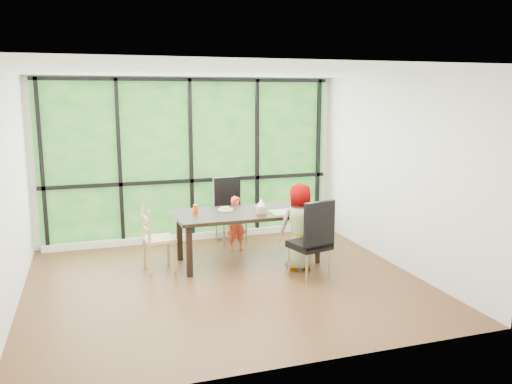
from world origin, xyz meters
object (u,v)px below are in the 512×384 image
Objects in this scene: dining_table at (247,237)px; white_mug at (307,203)px; child_toddler at (237,224)px; chair_end_beech at (159,239)px; chair_window_leather at (231,212)px; child_older at (301,227)px; orange_cup at (196,208)px; tissue_box at (261,210)px; plate_far at (225,210)px; chair_interior_leather at (309,239)px; plate_near at (291,212)px; green_cup at (309,208)px.

white_mug reaches higher than dining_table.
child_toddler is 1.15m from white_mug.
dining_table is 1.28m from chair_end_beech.
child_toddler is at bearing 152.61° from white_mug.
chair_window_leather is 1.61m from child_older.
child_toddler is 0.90m from orange_cup.
child_toddler is 1.28m from child_older.
white_mug is 0.85m from tissue_box.
chair_window_leather is at bearing -61.56° from child_older.
plate_far is 0.44m from orange_cup.
dining_table is 1.91× the size of chair_window_leather.
chair_end_beech is (-1.28, 0.00, 0.08)m from dining_table.
white_mug is at bearing 4.46° from dining_table.
child_toddler reaches higher than tissue_box.
chair_window_leather is 4.88× the size of plate_far.
chair_interior_leather is 9.79× the size of orange_cup.
plate_far is at bearing -32.37° from child_older.
plate_near is at bearing -21.16° from dining_table.
tissue_box is at bearing -77.33° from child_toddler.
white_mug is at bearing -26.42° from child_toddler.
plate_far is 1.25m from white_mug.
orange_cup is 1.20× the size of white_mug.
orange_cup is at bearing 162.42° from plate_near.
child_older is at bearing -39.07° from plate_far.
plate_far is at bearing -67.30° from chair_interior_leather.
green_cup is at bearing -104.59° from chair_end_beech.
plate_near is at bearing -25.35° from plate_far.
chair_window_leather is 0.40m from child_toddler.
orange_cup is at bearing 179.72° from plate_far.
tissue_box is at bearing -103.32° from chair_end_beech.
orange_cup reaches higher than tissue_box.
chair_interior_leather is at bearing -91.73° from plate_near.
tissue_box is at bearing -87.38° from chair_window_leather.
plate_far is at bearing 141.01° from tissue_box.
child_toddler is at bearing -72.38° from chair_end_beech.
chair_interior_leather is 0.91m from tissue_box.
dining_table is 1.11m from chair_interior_leather.
chair_window_leather is 1.10m from orange_cup.
child_toddler is 1.05m from plate_near.
chair_end_beech reaches higher than dining_table.
orange_cup is (-1.33, 0.73, 0.20)m from child_older.
tissue_box reaches higher than dining_table.
plate_near is at bearing -52.70° from child_toddler.
plate_near is at bearing -8.06° from tissue_box.
child_older is 13.24× the size of white_mug.
white_mug is at bearing -3.76° from orange_cup.
child_older is 10.11× the size of tissue_box.
white_mug is at bearing -94.69° from chair_end_beech.
tissue_box is (-0.68, 0.13, -0.01)m from green_cup.
orange_cup is (-0.72, 0.19, 0.43)m from dining_table.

